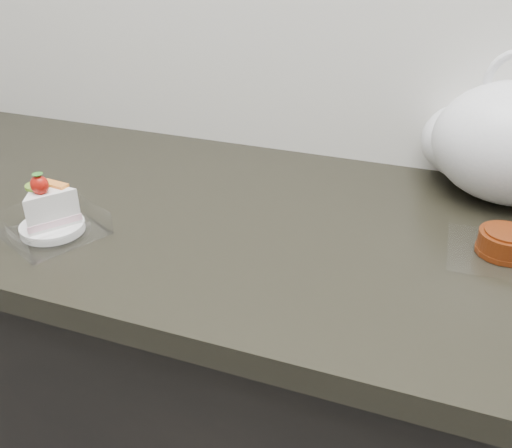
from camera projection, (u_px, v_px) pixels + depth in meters
counter at (308, 424)px, 1.14m from camera, size 2.04×0.64×0.90m
cake_tray at (51, 217)px, 0.89m from camera, size 0.18×0.18×0.11m
mooncake_wrap at (506, 245)px, 0.85m from camera, size 0.17×0.16×0.04m
plastic_bag at (508, 142)px, 0.98m from camera, size 0.36×0.31×0.26m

